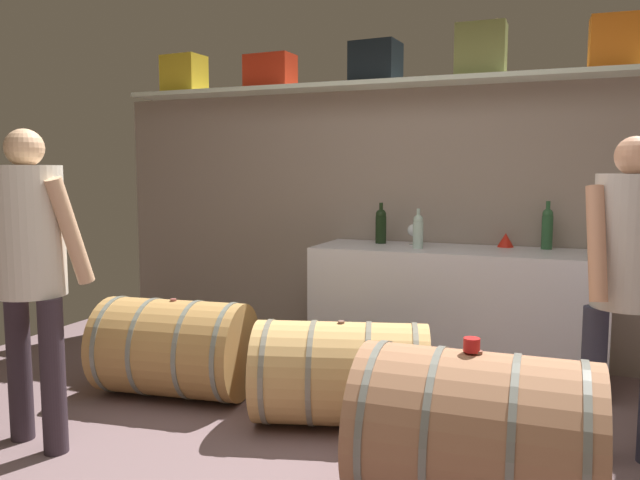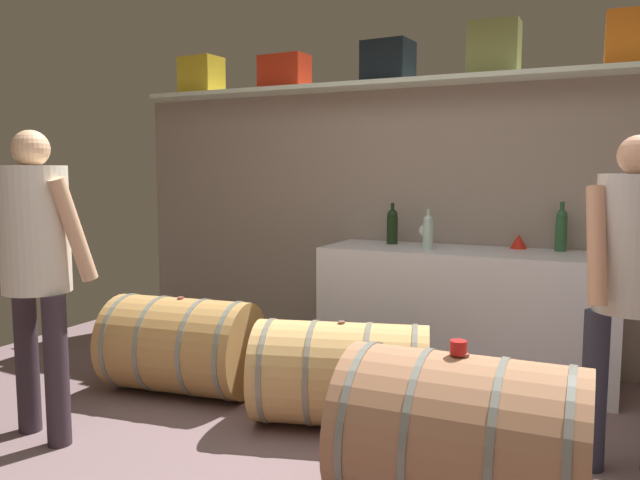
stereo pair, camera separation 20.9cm
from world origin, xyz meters
name	(u,v)px [view 1 (the left image)]	position (x,y,z in m)	size (l,w,h in m)	color
ground_plane	(353,451)	(0.00, 0.58, -0.01)	(6.26, 7.81, 0.02)	#725A5D
back_wall_panel	(428,224)	(0.00, 2.31, 0.97)	(5.06, 0.10, 1.95)	gray
high_shelf_board	(426,83)	(0.00, 2.16, 1.96)	(4.66, 0.40, 0.03)	silver
toolcase_yellow	(184,75)	(-1.96, 2.16, 2.13)	(0.31, 0.23, 0.30)	yellow
toolcase_red	(270,72)	(-1.19, 2.16, 2.10)	(0.36, 0.22, 0.25)	red
toolcase_black	(376,63)	(-0.36, 2.16, 2.12)	(0.33, 0.26, 0.28)	black
toolcase_olive	(481,51)	(0.36, 2.16, 2.15)	(0.32, 0.21, 0.35)	olive
toolcase_orange	(615,43)	(1.17, 2.16, 2.14)	(0.29, 0.19, 0.33)	orange
work_cabinet	(454,311)	(0.26, 1.94, 0.42)	(1.87, 0.62, 0.84)	silver
wine_bottle_green	(547,228)	(0.82, 2.14, 0.98)	(0.07, 0.07, 0.32)	#2A5833
wine_bottle_dark	(381,225)	(-0.29, 2.06, 0.97)	(0.08, 0.08, 0.29)	black
wine_bottle_clear	(418,231)	(0.02, 1.88, 0.96)	(0.07, 0.07, 0.27)	#ACC9BD
wine_glass	(414,231)	(-0.05, 2.06, 0.94)	(0.09, 0.09, 0.15)	white
red_funnel	(506,240)	(0.56, 2.16, 0.89)	(0.11, 0.11, 0.09)	red
wine_barrel_near	(475,436)	(0.63, 0.17, 0.33)	(0.91, 0.68, 0.67)	#9F6D4C
wine_barrel_far	(175,348)	(-1.24, 0.89, 0.29)	(0.95, 0.68, 0.59)	#B08247
wine_barrel_flank	(341,373)	(-0.16, 0.85, 0.28)	(1.03, 0.77, 0.56)	tan
tasting_cup	(472,345)	(0.61, 0.17, 0.69)	(0.06, 0.06, 0.05)	red
winemaker_pouring	(630,266)	(1.21, 0.90, 0.93)	(0.48, 0.40, 1.51)	#2E2F3F
visitor_tasting	(31,255)	(-1.46, 0.06, 0.95)	(0.49, 0.42, 1.55)	#332830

